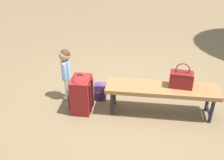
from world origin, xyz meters
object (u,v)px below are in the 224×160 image
object	(u,v)px
handbag	(181,79)
backpack_small	(100,90)
backpack_large	(81,92)
child_standing	(66,67)
park_bench	(162,90)

from	to	relation	value
handbag	backpack_small	distance (m)	1.29
backpack_large	backpack_small	size ratio (longest dim) A/B	2.02
handbag	child_standing	xyz separation A→B (m)	(1.72, 0.12, -0.01)
child_standing	backpack_large	xyz separation A→B (m)	(-0.34, 0.23, -0.26)
child_standing	backpack_small	world-z (taller)	child_standing
park_bench	backpack_large	distance (m)	1.17
child_standing	backpack_large	distance (m)	0.49
child_standing	park_bench	bearing A→B (deg)	-178.76
park_bench	backpack_large	xyz separation A→B (m)	(1.14, 0.27, -0.08)
park_bench	handbag	world-z (taller)	handbag
handbag	backpack_small	world-z (taller)	handbag
backpack_large	backpack_small	world-z (taller)	backpack_large
backpack_small	child_standing	bearing A→B (deg)	15.10
child_standing	backpack_small	xyz separation A→B (m)	(-0.51, -0.14, -0.42)
child_standing	backpack_small	size ratio (longest dim) A/B	2.78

